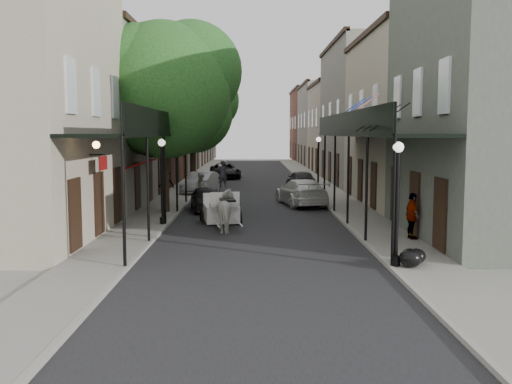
{
  "coord_description": "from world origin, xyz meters",
  "views": [
    {
      "loc": [
        -0.22,
        -18.72,
        4.08
      ],
      "look_at": [
        -0.03,
        5.23,
        1.6
      ],
      "focal_mm": 40.0,
      "sensor_mm": 36.0,
      "label": 1
    }
  ],
  "objects_px": {
    "horse": "(228,211)",
    "pedestrian_sidewalk_left": "(166,184)",
    "pedestrian_sidewalk_right": "(412,216)",
    "tree_far": "(197,109)",
    "car_right_far": "(301,180)",
    "carriage": "(220,197)",
    "pedestrian_walking": "(202,189)",
    "tree_near": "(172,85)",
    "lamppost_right_near": "(397,202)",
    "car_left_far": "(225,171)",
    "car_left_mid": "(201,183)",
    "car_right_near": "(301,192)",
    "car_left_near": "(206,199)",
    "lamppost_left": "(162,180)",
    "lamppost_right_far": "(318,165)"
  },
  "relations": [
    {
      "from": "pedestrian_sidewalk_right",
      "to": "tree_far",
      "type": "bearing_deg",
      "value": 16.93
    },
    {
      "from": "lamppost_left",
      "to": "pedestrian_sidewalk_right",
      "type": "xyz_separation_m",
      "value": [
        9.9,
        -3.67,
        -1.06
      ]
    },
    {
      "from": "pedestrian_sidewalk_left",
      "to": "horse",
      "type": "bearing_deg",
      "value": 79.64
    },
    {
      "from": "lamppost_left",
      "to": "car_right_far",
      "type": "xyz_separation_m",
      "value": [
        7.46,
        16.32,
        -1.34
      ]
    },
    {
      "from": "lamppost_right_near",
      "to": "lamppost_left",
      "type": "relative_size",
      "value": 1.0
    },
    {
      "from": "car_left_far",
      "to": "car_left_near",
      "type": "bearing_deg",
      "value": -101.19
    },
    {
      "from": "car_left_near",
      "to": "car_right_near",
      "type": "relative_size",
      "value": 0.73
    },
    {
      "from": "tree_far",
      "to": "lamppost_right_far",
      "type": "xyz_separation_m",
      "value": [
        8.35,
        -6.18,
        -3.79
      ]
    },
    {
      "from": "car_left_near",
      "to": "car_right_near",
      "type": "bearing_deg",
      "value": 13.64
    },
    {
      "from": "car_left_far",
      "to": "car_right_far",
      "type": "height_order",
      "value": "car_right_far"
    },
    {
      "from": "pedestrian_sidewalk_left",
      "to": "car_left_near",
      "type": "xyz_separation_m",
      "value": [
        2.89,
        -5.29,
        -0.32
      ]
    },
    {
      "from": "lamppost_left",
      "to": "horse",
      "type": "height_order",
      "value": "lamppost_left"
    },
    {
      "from": "lamppost_left",
      "to": "lamppost_right_far",
      "type": "height_order",
      "value": "same"
    },
    {
      "from": "horse",
      "to": "car_right_far",
      "type": "bearing_deg",
      "value": -114.61
    },
    {
      "from": "car_right_far",
      "to": "car_left_near",
      "type": "bearing_deg",
      "value": 56.51
    },
    {
      "from": "tree_near",
      "to": "tree_far",
      "type": "distance_m",
      "value": 14.02
    },
    {
      "from": "tree_far",
      "to": "car_left_mid",
      "type": "relative_size",
      "value": 1.94
    },
    {
      "from": "horse",
      "to": "lamppost_right_far",
      "type": "bearing_deg",
      "value": -121.83
    },
    {
      "from": "pedestrian_walking",
      "to": "car_left_mid",
      "type": "bearing_deg",
      "value": 103.02
    },
    {
      "from": "lamppost_right_far",
      "to": "car_left_mid",
      "type": "height_order",
      "value": "lamppost_right_far"
    },
    {
      "from": "tree_near",
      "to": "pedestrian_sidewalk_right",
      "type": "bearing_deg",
      "value": -38.14
    },
    {
      "from": "horse",
      "to": "car_left_mid",
      "type": "distance_m",
      "value": 15.03
    },
    {
      "from": "car_left_near",
      "to": "pedestrian_walking",
      "type": "bearing_deg",
      "value": 89.58
    },
    {
      "from": "horse",
      "to": "car_left_near",
      "type": "bearing_deg",
      "value": -87.56
    },
    {
      "from": "carriage",
      "to": "pedestrian_walking",
      "type": "distance_m",
      "value": 6.55
    },
    {
      "from": "car_right_near",
      "to": "tree_far",
      "type": "bearing_deg",
      "value": -68.28
    },
    {
      "from": "car_right_near",
      "to": "car_right_far",
      "type": "xyz_separation_m",
      "value": [
        0.76,
        8.99,
        -0.04
      ]
    },
    {
      "from": "horse",
      "to": "pedestrian_sidewalk_left",
      "type": "bearing_deg",
      "value": -79.77
    },
    {
      "from": "car_right_near",
      "to": "car_right_far",
      "type": "height_order",
      "value": "car_right_near"
    },
    {
      "from": "car_left_mid",
      "to": "carriage",
      "type": "bearing_deg",
      "value": -67.56
    },
    {
      "from": "horse",
      "to": "car_left_mid",
      "type": "relative_size",
      "value": 0.46
    },
    {
      "from": "carriage",
      "to": "car_right_far",
      "type": "relative_size",
      "value": 0.69
    },
    {
      "from": "pedestrian_walking",
      "to": "car_left_far",
      "type": "relative_size",
      "value": 0.37
    },
    {
      "from": "tree_near",
      "to": "lamppost_left",
      "type": "height_order",
      "value": "tree_near"
    },
    {
      "from": "car_left_mid",
      "to": "car_right_far",
      "type": "height_order",
      "value": "car_left_mid"
    },
    {
      "from": "horse",
      "to": "pedestrian_sidewalk_left",
      "type": "xyz_separation_m",
      "value": [
        -4.3,
        11.6,
        0.09
      ]
    },
    {
      "from": "horse",
      "to": "carriage",
      "type": "height_order",
      "value": "carriage"
    },
    {
      "from": "tree_far",
      "to": "pedestrian_sidewalk_left",
      "type": "xyz_separation_m",
      "value": [
        -1.25,
        -7.86,
        -4.88
      ]
    },
    {
      "from": "lamppost_right_near",
      "to": "car_right_far",
      "type": "relative_size",
      "value": 0.89
    },
    {
      "from": "lamppost_left",
      "to": "car_left_far",
      "type": "height_order",
      "value": "lamppost_left"
    },
    {
      "from": "carriage",
      "to": "pedestrian_sidewalk_right",
      "type": "bearing_deg",
      "value": -44.14
    },
    {
      "from": "tree_near",
      "to": "car_left_near",
      "type": "distance_m",
      "value": 6.12
    },
    {
      "from": "car_left_near",
      "to": "pedestrian_sidewalk_right",
      "type": "bearing_deg",
      "value": -56.23
    },
    {
      "from": "carriage",
      "to": "car_left_mid",
      "type": "distance_m",
      "value": 12.34
    },
    {
      "from": "tree_near",
      "to": "car_left_far",
      "type": "relative_size",
      "value": 1.94
    },
    {
      "from": "pedestrian_walking",
      "to": "car_left_far",
      "type": "xyz_separation_m",
      "value": [
        0.47,
        18.87,
        -0.23
      ]
    },
    {
      "from": "lamppost_right_far",
      "to": "car_left_near",
      "type": "xyz_separation_m",
      "value": [
        -6.7,
        -6.97,
        -1.41
      ]
    },
    {
      "from": "pedestrian_sidewalk_left",
      "to": "car_left_near",
      "type": "bearing_deg",
      "value": 88.02
    },
    {
      "from": "tree_near",
      "to": "lamppost_right_near",
      "type": "bearing_deg",
      "value": -55.73
    },
    {
      "from": "lamppost_right_near",
      "to": "carriage",
      "type": "distance_m",
      "value": 11.05
    }
  ]
}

